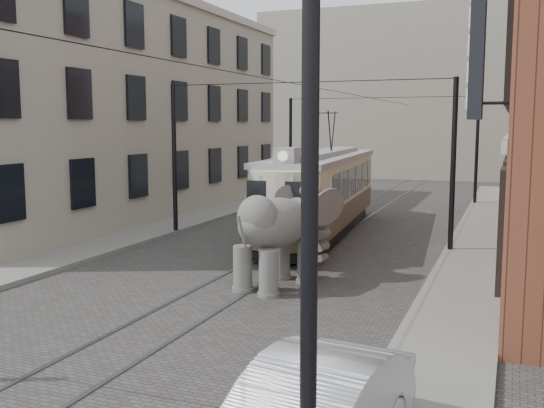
% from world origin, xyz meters
% --- Properties ---
extents(ground, '(120.00, 120.00, 0.00)m').
position_xyz_m(ground, '(0.00, 0.00, 0.00)').
color(ground, '#44413F').
extents(tram_rails, '(1.54, 80.00, 0.02)m').
position_xyz_m(tram_rails, '(0.00, 0.00, 0.01)').
color(tram_rails, slate).
rests_on(tram_rails, ground).
extents(sidewalk_right, '(2.00, 60.00, 0.15)m').
position_xyz_m(sidewalk_right, '(6.00, 0.00, 0.07)').
color(sidewalk_right, slate).
rests_on(sidewalk_right, ground).
extents(sidewalk_left, '(2.00, 60.00, 0.15)m').
position_xyz_m(sidewalk_left, '(-6.50, 0.00, 0.07)').
color(sidewalk_left, slate).
rests_on(sidewalk_left, ground).
extents(stucco_building, '(7.00, 24.00, 10.00)m').
position_xyz_m(stucco_building, '(-11.00, 10.00, 5.00)').
color(stucco_building, gray).
rests_on(stucco_building, ground).
extents(distant_block, '(28.00, 10.00, 14.00)m').
position_xyz_m(distant_block, '(0.00, 40.00, 7.00)').
color(distant_block, gray).
rests_on(distant_block, ground).
extents(catenary, '(11.00, 30.20, 6.00)m').
position_xyz_m(catenary, '(-0.20, 5.00, 3.00)').
color(catenary, black).
rests_on(catenary, ground).
extents(tram, '(3.55, 12.57, 4.92)m').
position_xyz_m(tram, '(-0.06, 8.20, 2.46)').
color(tram, beige).
rests_on(tram, ground).
extents(elephant, '(3.59, 4.95, 2.72)m').
position_xyz_m(elephant, '(1.18, -0.41, 1.36)').
color(elephant, '#5E5C57').
rests_on(elephant, ground).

